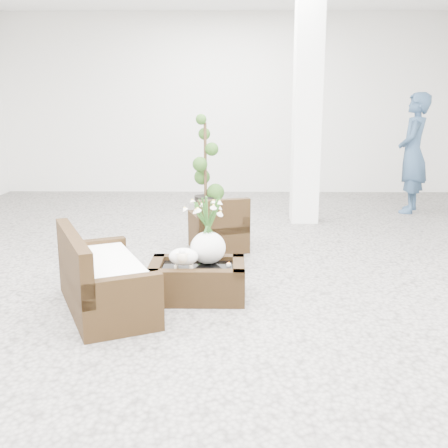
{
  "coord_description": "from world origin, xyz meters",
  "views": [
    {
      "loc": [
        0.08,
        -5.5,
        1.88
      ],
      "look_at": [
        0.0,
        -0.1,
        0.62
      ],
      "focal_mm": 43.59,
      "sensor_mm": 36.0,
      "label": 1
    }
  ],
  "objects_px": {
    "loveseat": "(106,270)",
    "topiary": "(205,164)",
    "coffee_table": "(197,282)",
    "armchair": "(218,223)"
  },
  "relations": [
    {
      "from": "loveseat",
      "to": "topiary",
      "type": "bearing_deg",
      "value": -33.3
    },
    {
      "from": "coffee_table",
      "to": "loveseat",
      "type": "height_order",
      "value": "loveseat"
    },
    {
      "from": "coffee_table",
      "to": "topiary",
      "type": "bearing_deg",
      "value": 91.6
    },
    {
      "from": "coffee_table",
      "to": "loveseat",
      "type": "distance_m",
      "value": 0.88
    },
    {
      "from": "coffee_table",
      "to": "armchair",
      "type": "xyz_separation_m",
      "value": [
        0.16,
        1.72,
        0.19
      ]
    },
    {
      "from": "loveseat",
      "to": "topiary",
      "type": "xyz_separation_m",
      "value": [
        0.69,
        4.44,
        0.43
      ]
    },
    {
      "from": "loveseat",
      "to": "topiary",
      "type": "height_order",
      "value": "topiary"
    },
    {
      "from": "armchair",
      "to": "topiary",
      "type": "distance_m",
      "value": 2.47
    },
    {
      "from": "armchair",
      "to": "topiary",
      "type": "bearing_deg",
      "value": -100.67
    },
    {
      "from": "coffee_table",
      "to": "armchair",
      "type": "distance_m",
      "value": 1.74
    }
  ]
}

